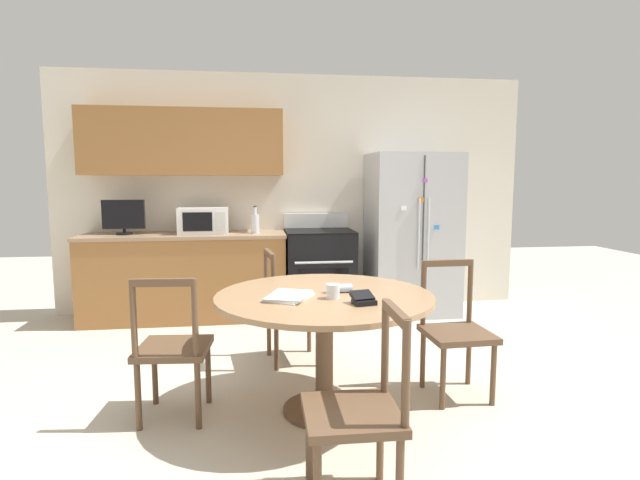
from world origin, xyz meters
TOP-DOWN VIEW (x-y plane):
  - ground_plane at (0.00, 0.00)m, footprint 14.00×14.00m
  - back_wall at (-0.30, 2.59)m, footprint 5.20×0.44m
  - kitchen_counter at (-1.17, 2.29)m, footprint 2.08×0.64m
  - refrigerator at (1.24, 2.23)m, footprint 0.92×0.73m
  - oven_range at (0.23, 2.26)m, footprint 0.72×0.68m
  - microwave at (-0.98, 2.30)m, footprint 0.50×0.36m
  - countertop_tv at (-1.77, 2.28)m, footprint 0.41×0.16m
  - counter_bottle at (-0.45, 2.24)m, footprint 0.08×0.08m
  - dining_table at (-0.04, -0.01)m, footprint 1.34×1.34m
  - dining_chair_far at (-0.19, 0.90)m, footprint 0.47×0.47m
  - dining_chair_right at (0.87, 0.13)m, footprint 0.43×0.43m
  - dining_chair_left at (-0.96, 0.03)m, footprint 0.45×0.45m
  - dining_chair_near at (-0.02, -0.93)m, footprint 0.43×0.43m
  - candle_glass at (-0.01, -0.12)m, footprint 0.08×0.08m
  - folded_napkin at (0.06, 0.03)m, footprint 0.16×0.06m
  - wallet at (0.14, -0.27)m, footprint 0.14×0.15m
  - mail_stack at (-0.27, -0.08)m, footprint 0.34×0.37m

SIDE VIEW (x-z plane):
  - ground_plane at x=0.00m, z-range 0.00..0.00m
  - dining_chair_far at x=-0.19m, z-range -0.02..0.89m
  - dining_chair_right at x=0.87m, z-range -0.02..0.89m
  - dining_chair_left at x=-0.96m, z-range -0.02..0.89m
  - dining_chair_near at x=-0.02m, z-range -0.02..0.89m
  - kitchen_counter at x=-1.17m, z-range 0.00..0.90m
  - oven_range at x=0.23m, z-range -0.07..1.01m
  - dining_table at x=-0.04m, z-range 0.25..1.01m
  - mail_stack at x=-0.27m, z-range 0.76..0.78m
  - folded_napkin at x=0.06m, z-range 0.76..0.81m
  - wallet at x=0.14m, z-range 0.75..0.82m
  - candle_glass at x=-0.01m, z-range 0.75..0.84m
  - refrigerator at x=1.24m, z-range 0.00..1.73m
  - counter_bottle at x=-0.45m, z-range 0.87..1.15m
  - microwave at x=-0.98m, z-range 0.90..1.17m
  - countertop_tv at x=-1.77m, z-range 0.91..1.27m
  - back_wall at x=-0.30m, z-range 0.14..2.74m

